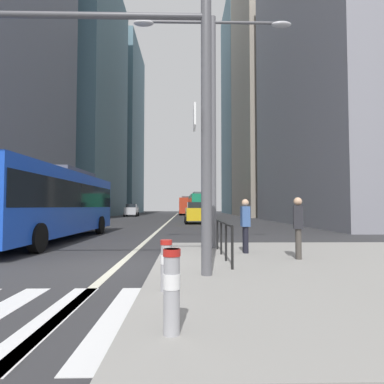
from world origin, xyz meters
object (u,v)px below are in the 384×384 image
(city_bus_blue_oncoming, at_px, (51,200))
(city_bus_red_distant, at_px, (187,205))
(street_lamp_post, at_px, (213,98))
(city_bus_red_receding, at_px, (199,204))
(pedestrian_far, at_px, (298,225))
(bollard_left, at_px, (166,262))
(pedestrian_walking, at_px, (245,223))
(traffic_signal_gantry, at_px, (87,80))
(bollard_front, at_px, (172,287))
(car_oncoming_mid, at_px, (132,210))
(car_receding_near, at_px, (196,213))

(city_bus_blue_oncoming, distance_m, city_bus_red_distant, 47.10)
(street_lamp_post, bearing_deg, city_bus_blue_oncoming, 151.80)
(city_bus_red_receding, relative_size, pedestrian_far, 7.17)
(bollard_left, bearing_deg, pedestrian_walking, 64.06)
(traffic_signal_gantry, relative_size, pedestrian_far, 4.41)
(bollard_front, height_order, bollard_left, bollard_front)
(city_bus_blue_oncoming, distance_m, traffic_signal_gantry, 9.34)
(city_bus_red_distant, xyz_separation_m, car_oncoming_mid, (-8.77, -10.23, -0.85))
(city_bus_red_receding, relative_size, car_oncoming_mid, 2.59)
(bollard_left, distance_m, pedestrian_walking, 4.90)
(street_lamp_post, height_order, pedestrian_walking, street_lamp_post)
(pedestrian_far, bearing_deg, bollard_front, -122.13)
(car_oncoming_mid, distance_m, pedestrian_far, 44.04)
(car_receding_near, height_order, bollard_front, car_receding_near)
(pedestrian_walking, bearing_deg, traffic_signal_gantry, -140.57)
(city_bus_red_receding, xyz_separation_m, car_oncoming_mid, (-10.34, 6.88, -0.85))
(street_lamp_post, distance_m, pedestrian_walking, 4.48)
(traffic_signal_gantry, bearing_deg, bollard_front, -58.19)
(city_bus_red_distant, relative_size, pedestrian_walking, 7.25)
(city_bus_red_distant, relative_size, street_lamp_post, 1.47)
(city_bus_red_distant, bearing_deg, city_bus_red_receding, -84.75)
(street_lamp_post, relative_size, bollard_left, 9.49)
(car_oncoming_mid, bearing_deg, pedestrian_far, -74.85)
(city_bus_blue_oncoming, height_order, bollard_left, city_bus_blue_oncoming)
(car_receding_near, xyz_separation_m, pedestrian_walking, (0.88, -19.83, 0.06))
(car_oncoming_mid, xyz_separation_m, street_lamp_post, (9.43, -40.20, 4.29))
(street_lamp_post, bearing_deg, pedestrian_far, -47.98)
(car_oncoming_mid, bearing_deg, bollard_left, -79.88)
(city_bus_red_receding, height_order, car_oncoming_mid, city_bus_red_receding)
(car_receding_near, height_order, street_lamp_post, street_lamp_post)
(car_receding_near, xyz_separation_m, bollard_front, (-1.09, -26.04, -0.32))
(city_bus_red_receding, xyz_separation_m, bollard_front, (-2.01, -40.69, -1.17))
(traffic_signal_gantry, distance_m, bollard_left, 4.13)
(car_oncoming_mid, xyz_separation_m, car_receding_near, (9.42, -21.53, -0.00))
(pedestrian_walking, bearing_deg, city_bus_blue_oncoming, 148.03)
(city_bus_blue_oncoming, distance_m, bollard_front, 12.66)
(city_bus_red_receding, xyz_separation_m, car_receding_near, (-0.92, -14.65, -0.85))
(city_bus_blue_oncoming, relative_size, bollard_left, 14.00)
(bollard_front, bearing_deg, pedestrian_walking, 72.41)
(car_oncoming_mid, relative_size, bollard_front, 4.90)
(street_lamp_post, bearing_deg, city_bus_red_distant, 90.75)
(bollard_front, bearing_deg, bollard_left, 95.29)
(city_bus_blue_oncoming, height_order, car_oncoming_mid, city_bus_blue_oncoming)
(bollard_front, relative_size, pedestrian_walking, 0.57)
(city_bus_red_distant, relative_size, car_oncoming_mid, 2.58)
(city_bus_blue_oncoming, height_order, pedestrian_walking, city_bus_blue_oncoming)
(city_bus_red_distant, distance_m, street_lamp_post, 50.55)
(traffic_signal_gantry, xyz_separation_m, bollard_front, (1.89, -3.04, -3.50))
(city_bus_red_receding, bearing_deg, pedestrian_far, -88.12)
(street_lamp_post, bearing_deg, bollard_front, -98.46)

